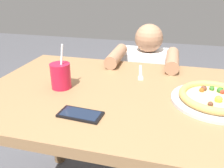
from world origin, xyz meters
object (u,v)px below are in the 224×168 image
object	(u,v)px
pizza_near	(214,98)
diner_seated	(145,97)
drink_cup_colored	(61,76)
fork	(141,73)
cell_phone	(80,114)

from	to	relation	value
pizza_near	diner_seated	distance (m)	0.76
drink_cup_colored	fork	distance (m)	0.40
pizza_near	cell_phone	distance (m)	0.50
drink_cup_colored	fork	world-z (taller)	drink_cup_colored
cell_phone	diner_seated	distance (m)	0.89
drink_cup_colored	fork	size ratio (longest dim) A/B	0.94
cell_phone	diner_seated	bearing A→B (deg)	80.50
pizza_near	diner_seated	bearing A→B (deg)	117.69
diner_seated	pizza_near	bearing A→B (deg)	-62.31
fork	cell_phone	size ratio (longest dim) A/B	1.31
cell_phone	diner_seated	xyz separation A→B (m)	(0.14, 0.82, -0.32)
drink_cup_colored	cell_phone	world-z (taller)	drink_cup_colored
drink_cup_colored	cell_phone	size ratio (longest dim) A/B	1.23
pizza_near	drink_cup_colored	xyz separation A→B (m)	(-0.61, -0.02, 0.04)
fork	diner_seated	size ratio (longest dim) A/B	0.22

